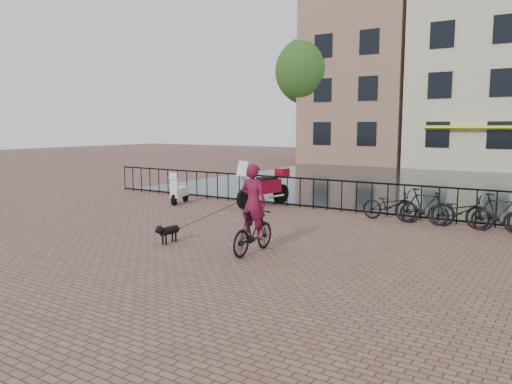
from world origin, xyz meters
The scene contains 14 objects.
ground centered at (0.00, 0.00, 0.00)m, with size 100.00×100.00×0.00m, color brown.
canal_water centered at (0.00, 17.30, 0.00)m, with size 20.00×20.00×0.00m, color black.
railing centered at (0.00, 8.00, 0.50)m, with size 20.00×0.05×1.02m.
canal_house_left centered at (-7.50, 30.00, 6.40)m, with size 7.50×9.00×12.80m.
canal_house_mid centered at (0.50, 30.00, 5.90)m, with size 8.00×9.50×11.80m.
tree_far_left centered at (-11.00, 27.00, 6.73)m, with size 5.04×5.04×9.27m.
cyclist centered at (0.52, 2.09, 0.86)m, with size 0.73×1.67×2.27m.
dog centered at (-1.65, 1.79, 0.24)m, with size 0.25×0.72×0.48m.
motorcycle centered at (-2.67, 7.57, 0.82)m, with size 1.00×2.36×1.64m.
scooter centered at (-5.52, 6.50, 0.59)m, with size 0.75×1.31×1.17m.
parked_bike_0 centered at (1.80, 7.40, 0.45)m, with size 0.60×1.72×0.90m, color black.
parked_bike_1 centered at (2.75, 7.40, 0.50)m, with size 0.47×1.66×1.00m, color black.
parked_bike_2 centered at (3.70, 7.40, 0.45)m, with size 0.60×1.72×0.90m, color black.
parked_bike_3 centered at (4.65, 7.40, 0.50)m, with size 0.47×1.66×1.00m, color black.
Camera 1 is at (6.34, -6.69, 2.74)m, focal length 35.00 mm.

